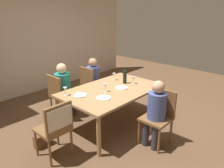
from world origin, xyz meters
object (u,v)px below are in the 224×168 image
Objects in this scene: person_man_bearded at (156,109)px; dinner_plate_host at (80,95)px; chair_far_left at (60,93)px; wine_glass_far at (65,90)px; dining_table at (112,92)px; chair_left_end at (57,124)px; person_man_guest at (64,86)px; wine_glass_near_right at (114,75)px; wine_glass_centre at (134,79)px; chair_far_right at (91,83)px; wine_bottle_tall_green at (125,76)px; dinner_plate_guest_left at (121,88)px; dinner_plate_guest_right at (103,98)px; handbag at (43,140)px; wine_glass_near_left at (106,86)px; chair_near at (159,113)px; person_woman_host at (94,78)px.

person_man_bearded reaches higher than dinner_plate_host.
wine_glass_far is (-0.27, -0.58, 0.31)m from chair_far_left.
chair_left_end reaches higher than dining_table.
person_man_guest is 1.06m from wine_glass_near_right.
wine_glass_centre is 1.17m from dinner_plate_host.
chair_far_right reaches higher than dinner_plate_host.
wine_bottle_tall_green is 0.33m from dinner_plate_guest_left.
dinner_plate_host is (-0.58, 1.17, 0.09)m from person_man_bearded.
dinner_plate_guest_right is (0.89, -0.07, 0.15)m from chair_left_end.
dinner_plate_guest_left is 1.67m from handbag.
dinner_plate_guest_left is (-0.27, -0.43, -0.10)m from wine_glass_near_right.
chair_far_right is at bearing 39.59° from dinner_plate_host.
wine_glass_near_left reaches higher than dining_table.
wine_bottle_tall_green is 0.89m from dinner_plate_guest_right.
dinner_plate_guest_right is (-0.94, -0.09, -0.10)m from wine_glass_centre.
chair_left_end is at bearing -90.00° from handbag.
dinner_plate_host is (-1.04, -0.14, -0.10)m from wine_glass_near_right.
person_man_bearded is (-0.03, -0.97, -0.02)m from dining_table.
dinner_plate_guest_right is at bearing 33.11° from chair_near.
wine_glass_centre is at bearing -2.02° from dinner_plate_guest_left.
wine_glass_far is (0.54, 0.51, 0.25)m from chair_left_end.
wine_glass_centre is 0.61× the size of dinner_plate_guest_left.
dining_table is 0.48m from wine_bottle_tall_green.
person_man_guest is at bearing 10.74° from person_man_bearded.
chair_near is 3.82× the size of dinner_plate_host.
person_man_bearded reaches higher than chair_far_right.
chair_far_left is 1.10m from handbag.
person_man_guest is 7.66× the size of wine_glass_far.
person_woman_host is 1.18m from wine_glass_near_left.
dining_table is 1.47m from handbag.
wine_bottle_tall_green is 1.37× the size of dinner_plate_guest_left.
wine_bottle_tall_green is at bearing -91.80° from wine_glass_near_right.
chair_far_right is 1.29m from wine_glass_far.
chair_far_left is at bearing 65.55° from wine_glass_far.
chair_far_right is 0.71m from wine_glass_near_right.
person_man_bearded reaches higher than dinner_plate_guest_left.
wine_glass_near_right is (0.01, 0.30, -0.05)m from wine_bottle_tall_green.
person_woman_host reaches higher than chair_far_right.
chair_near is at bearing -108.35° from wine_bottle_tall_green.
person_man_guest is 4.08× the size of handbag.
wine_glass_near_left and wine_glass_centre have the same top height.
chair_far_left is 0.96m from person_woman_host.
chair_far_right reaches higher than dining_table.
dining_table is at bearing 5.38° from chair_left_end.
person_man_guest is 7.66× the size of wine_glass_near_right.
dining_table is 0.99m from chair_near.
chair_far_right reaches higher than wine_glass_far.
wine_glass_far reaches higher than dinner_plate_guest_left.
chair_far_right and chair_far_left have the same top height.
person_man_guest reaches higher than person_man_bearded.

